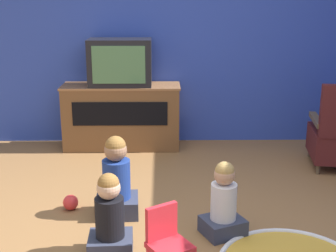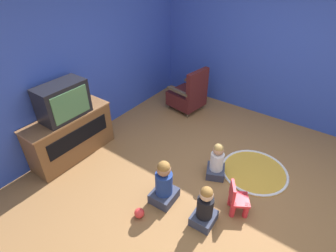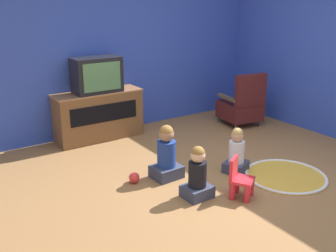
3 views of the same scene
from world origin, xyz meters
name	(u,v)px [view 3 (image 3 of 3)]	position (x,y,z in m)	size (l,w,h in m)	color
ground_plane	(233,179)	(0.00, 0.00, 0.00)	(30.00, 30.00, 0.00)	olive
wall_back	(114,44)	(-0.28, 2.54, 1.39)	(5.43, 0.12, 2.78)	#2D47B2
tv_cabinet	(99,115)	(-0.73, 2.23, 0.38)	(1.35, 0.45, 0.74)	brown
television	(97,75)	(-0.73, 2.21, 1.00)	(0.70, 0.38, 0.52)	black
black_armchair	(242,106)	(1.57, 1.51, 0.34)	(0.68, 0.70, 0.91)	brown
yellow_kid_chair	(240,181)	(-0.24, -0.36, 0.19)	(0.33, 0.33, 0.45)	red
play_mat	(285,176)	(0.59, -0.31, 0.01)	(0.99, 0.99, 0.04)	gold
child_watching_left	(166,155)	(-0.64, 0.49, 0.29)	(0.36, 0.32, 0.67)	#33384C
child_watching_center	(197,176)	(-0.63, -0.11, 0.26)	(0.32, 0.28, 0.60)	#33384C
child_watching_right	(236,153)	(0.18, 0.15, 0.25)	(0.37, 0.35, 0.58)	#33384C
toy_ball	(134,178)	(-1.04, 0.58, 0.06)	(0.13, 0.13, 0.13)	red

